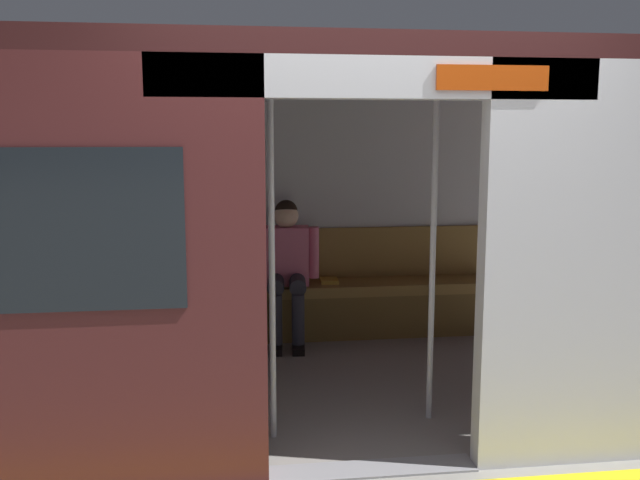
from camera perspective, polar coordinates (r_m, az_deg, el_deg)
The scene contains 8 objects.
ground_plane at distance 3.85m, azimuth 4.32°, elevation -18.36°, with size 60.00×60.00×0.00m, color gray.
train_car at distance 4.72m, azimuth 0.27°, elevation 5.79°, with size 6.40×2.95×2.24m.
bench_seat at distance 5.99m, azimuth -0.46°, elevation -4.69°, with size 3.27×0.44×0.47m.
person_seated at distance 5.85m, azimuth -2.77°, elevation -1.75°, with size 0.55×0.70×1.20m.
handbag at distance 5.96m, azimuth -6.76°, elevation -2.91°, with size 0.26×0.15×0.17m.
book at distance 6.05m, azimuth 0.76°, elevation -3.36°, with size 0.15×0.22×0.03m, color gold.
grab_pole_door at distance 3.89m, azimuth -3.99°, elevation -1.69°, with size 0.04×0.04×2.10m, color silver.
grab_pole_far at distance 4.21m, azimuth 9.27°, elevation -1.00°, with size 0.04×0.04×2.10m, color silver.
Camera 1 is at (0.73, 3.35, 1.75)m, focal length 38.85 mm.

